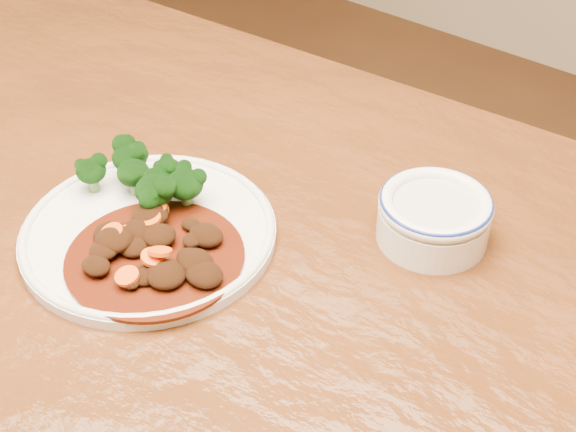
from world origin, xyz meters
The scene contains 5 objects.
dining_table centered at (0.00, 0.00, 0.67)m, with size 1.56×1.01×0.75m.
dinner_plate centered at (-0.10, 0.02, 0.76)m, with size 0.26×0.26×0.02m.
broccoli_florets centered at (-0.14, 0.06, 0.79)m, with size 0.13×0.08×0.04m.
mince_stew centered at (-0.06, -0.01, 0.77)m, with size 0.17×0.17×0.03m.
dip_bowl centered at (0.13, 0.20, 0.78)m, with size 0.11×0.11×0.05m.
Camera 1 is at (0.41, -0.38, 1.29)m, focal length 50.00 mm.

